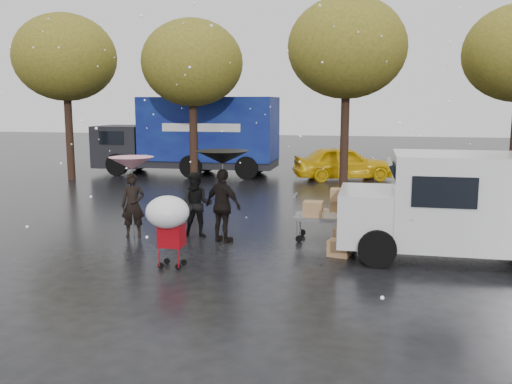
% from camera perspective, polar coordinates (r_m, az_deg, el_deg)
% --- Properties ---
extents(ground, '(90.00, 90.00, 0.00)m').
position_cam_1_polar(ground, '(11.80, -5.78, -6.54)').
color(ground, black).
rests_on(ground, ground).
extents(person_pink, '(0.65, 0.52, 1.55)m').
position_cam_1_polar(person_pink, '(13.46, -12.82, -1.36)').
color(person_pink, black).
rests_on(person_pink, ground).
extents(person_middle, '(0.84, 0.70, 1.58)m').
position_cam_1_polar(person_middle, '(13.15, -6.26, -1.37)').
color(person_middle, black).
rests_on(person_middle, ground).
extents(person_black, '(1.09, 0.81, 1.73)m').
position_cam_1_polar(person_black, '(12.59, -3.49, -1.47)').
color(person_black, black).
rests_on(person_black, ground).
extents(umbrella_pink, '(1.07, 1.07, 1.95)m').
position_cam_1_polar(umbrella_pink, '(13.32, -12.97, 2.96)').
color(umbrella_pink, '#4C4C4C').
rests_on(umbrella_pink, ground).
extents(umbrella_black, '(1.23, 1.23, 2.14)m').
position_cam_1_polar(umbrella_black, '(12.43, -3.55, 3.66)').
color(umbrella_black, '#4C4C4C').
rests_on(umbrella_black, ground).
extents(vendor_cart, '(1.52, 0.80, 1.27)m').
position_cam_1_polar(vendor_cart, '(12.86, 7.77, -1.93)').
color(vendor_cart, slate).
rests_on(vendor_cart, ground).
extents(shopping_cart, '(0.84, 0.84, 1.46)m').
position_cam_1_polar(shopping_cart, '(10.59, -9.23, -2.52)').
color(shopping_cart, '#9E0911').
rests_on(shopping_cart, ground).
extents(white_van, '(4.91, 2.18, 2.20)m').
position_cam_1_polar(white_van, '(11.96, 21.47, -1.22)').
color(white_van, silver).
rests_on(white_van, ground).
extents(blue_truck, '(8.30, 2.60, 3.50)m').
position_cam_1_polar(blue_truck, '(24.92, -6.77, 5.88)').
color(blue_truck, '#0C0D60').
rests_on(blue_truck, ground).
extents(box_ground_near, '(0.53, 0.45, 0.43)m').
position_cam_1_polar(box_ground_near, '(12.46, 9.33, -4.74)').
color(box_ground_near, '#8E593D').
rests_on(box_ground_near, ground).
extents(box_ground_far, '(0.52, 0.45, 0.35)m').
position_cam_1_polar(box_ground_far, '(11.70, 8.76, -5.85)').
color(box_ground_far, '#8E593D').
rests_on(box_ground_far, ground).
extents(yellow_taxi, '(4.54, 2.97, 1.44)m').
position_cam_1_polar(yellow_taxi, '(23.38, 9.19, 3.05)').
color(yellow_taxi, yellow).
rests_on(yellow_taxi, ground).
extents(tree_row, '(21.60, 4.40, 7.12)m').
position_cam_1_polar(tree_row, '(21.25, 1.26, 14.17)').
color(tree_row, black).
rests_on(tree_row, ground).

